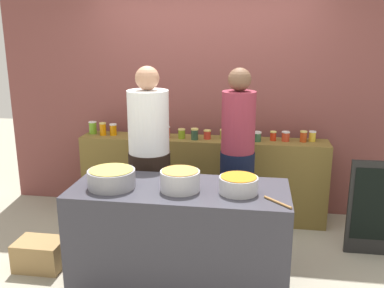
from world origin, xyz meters
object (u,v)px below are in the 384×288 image
preserve_jar_9 (223,134)px  cook_in_cap (237,166)px  preserve_jar_0 (93,128)px  preserve_jar_14 (303,136)px  cooking_pot_left (112,178)px  preserve_jar_1 (103,129)px  cooking_pot_right (238,185)px  preserve_jar_7 (195,134)px  preserve_jar_4 (152,131)px  preserve_jar_11 (257,137)px  preserve_jar_10 (236,135)px  preserve_jar_15 (312,136)px  preserve_jar_13 (286,136)px  preserve_jar_2 (113,129)px  bread_crate (40,254)px  chalkboard_sign (376,208)px  preserve_jar_12 (273,136)px  wooden_spoon (278,202)px  preserve_jar_6 (182,134)px  preserve_jar_3 (140,132)px  cook_with_tongs (150,168)px  preserve_jar_8 (207,134)px  preserve_jar_5 (167,132)px  cooking_pot_center (180,180)px

preserve_jar_9 → cook_in_cap: bearing=-72.7°
preserve_jar_0 → preserve_jar_14: bearing=-0.5°
preserve_jar_9 → cooking_pot_left: (-0.75, -1.48, -0.03)m
preserve_jar_1 → cooking_pot_right: 2.13m
preserve_jar_7 → preserve_jar_4: bearing=171.4°
preserve_jar_11 → preserve_jar_10: bearing=-172.4°
preserve_jar_4 → preserve_jar_15: (1.74, 0.05, -0.01)m
preserve_jar_10 → preserve_jar_13: bearing=8.9°
preserve_jar_1 → preserve_jar_4: 0.55m
preserve_jar_14 → preserve_jar_4: bearing=-179.8°
preserve_jar_1 → preserve_jar_10: size_ratio=1.09×
preserve_jar_7 → cooking_pot_left: 1.47m
cooking_pot_left → cooking_pot_right: (0.98, 0.03, -0.01)m
preserve_jar_2 → preserve_jar_11: size_ratio=1.25×
cooking_pot_right → cook_in_cap: cook_in_cap is taller
bread_crate → chalkboard_sign: size_ratio=0.45×
preserve_jar_1 → cooking_pot_left: preserve_jar_1 is taller
preserve_jar_12 → wooden_spoon: preserve_jar_12 is taller
preserve_jar_2 → preserve_jar_4: (0.44, 0.01, -0.00)m
preserve_jar_6 → cook_in_cap: bearing=-40.0°
preserve_jar_3 → wooden_spoon: (1.44, -1.58, -0.09)m
preserve_jar_15 → cook_with_tongs: size_ratio=0.06×
preserve_jar_6 → preserve_jar_3: bearing=179.0°
preserve_jar_12 → wooden_spoon: size_ratio=0.40×
preserve_jar_8 → cook_with_tongs: bearing=-122.5°
cooking_pot_left → cook_with_tongs: (0.11, 0.73, -0.15)m
preserve_jar_11 → preserve_jar_5: bearing=-179.7°
preserve_jar_14 → cooking_pot_center: (-1.06, -1.47, -0.03)m
preserve_jar_5 → cooking_pot_center: 1.47m
preserve_jar_12 → chalkboard_sign: preserve_jar_12 is taller
preserve_jar_9 → preserve_jar_10: (0.14, -0.08, 0.01)m
cook_with_tongs → preserve_jar_3: bearing=111.7°
wooden_spoon → preserve_jar_11: bearing=95.7°
preserve_jar_6 → preserve_jar_12: preserve_jar_6 is taller
preserve_jar_15 → bread_crate: size_ratio=0.26×
preserve_jar_12 → preserve_jar_8: bearing=-177.2°
preserve_jar_5 → preserve_jar_11: size_ratio=1.27×
preserve_jar_8 → chalkboard_sign: size_ratio=0.11×
preserve_jar_7 → preserve_jar_14: preserve_jar_7 is taller
wooden_spoon → chalkboard_sign: bearing=46.5°
preserve_jar_0 → cook_in_cap: (1.67, -0.60, -0.19)m
preserve_jar_7 → cook_with_tongs: 0.77m
preserve_jar_8 → preserve_jar_10: 0.31m
preserve_jar_4 → preserve_jar_7: size_ratio=1.02×
preserve_jar_3 → wooden_spoon: 2.14m
preserve_jar_1 → cooking_pot_left: (0.60, -1.45, -0.05)m
preserve_jar_7 → cooking_pot_left: (-0.45, -1.40, -0.04)m
preserve_jar_3 → preserve_jar_9: 0.92m
preserve_jar_11 → cooking_pot_left: size_ratio=0.28×
preserve_jar_9 → preserve_jar_5: bearing=-174.7°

